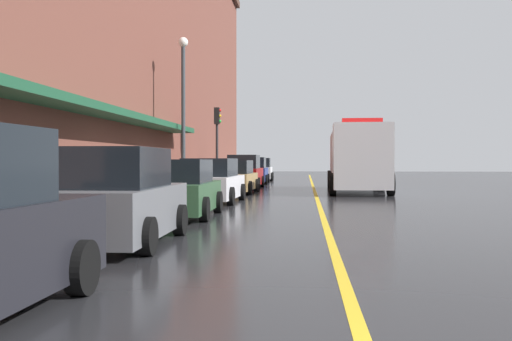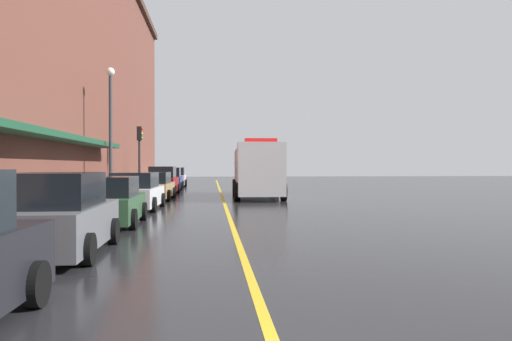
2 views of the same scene
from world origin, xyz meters
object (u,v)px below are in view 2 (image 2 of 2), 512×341
parked_car_3 (136,192)px  parking_meter_0 (72,191)px  box_truck (257,170)px  parked_car_2 (109,202)px  traffic_light_near (140,147)px  parked_car_5 (163,181)px  parked_car_1 (57,217)px  street_lamp_left (111,119)px  parking_meter_1 (52,195)px  parked_car_7 (176,178)px  parked_car_4 (154,187)px  parked_car_6 (169,179)px

parked_car_3 → parking_meter_0: (-1.40, -4.81, 0.29)m
parking_meter_0 → box_truck: bearing=59.8°
parking_meter_0 → parked_car_2: bearing=-29.3°
parked_car_2 → traffic_light_near: bearing=4.0°
parked_car_5 → box_truck: 7.00m
parked_car_3 → parking_meter_0: 5.02m
parked_car_1 → traffic_light_near: size_ratio=0.99×
parked_car_5 → street_lamp_left: street_lamp_left is taller
parking_meter_1 → parked_car_7: bearing=87.3°
parked_car_2 → parked_car_5: size_ratio=0.88×
parked_car_1 → parked_car_2: 5.26m
parked_car_5 → traffic_light_near: 2.89m
parked_car_2 → traffic_light_near: 16.27m
parking_meter_1 → street_lamp_left: bearing=93.0°
parked_car_5 → parked_car_7: bearing=0.6°
parked_car_3 → parking_meter_0: bearing=165.6°
parked_car_2 → parked_car_7: (0.04, 29.29, 0.07)m
box_truck → parking_meter_1: bearing=-25.2°
parked_car_4 → parked_car_5: parked_car_5 is taller
parked_car_1 → parking_meter_0: bearing=11.9°
parked_car_4 → parking_meter_0: size_ratio=3.38×
parked_car_1 → parked_car_5: 22.36m
box_truck → parked_car_1: bearing=-16.4°
box_truck → parking_meter_1: (-7.44, -14.80, -0.57)m
parked_car_6 → parked_car_7: bearing=-1.2°
parked_car_2 → parked_car_7: parked_car_7 is taller
parked_car_7 → box_truck: (6.02, -15.72, 0.81)m
parking_meter_1 → parked_car_2: bearing=41.7°
parking_meter_0 → traffic_light_near: (0.06, 15.26, 2.10)m
street_lamp_left → parked_car_1: bearing=-82.8°
parked_car_5 → traffic_light_near: bearing=127.9°
parked_car_3 → parked_car_5: parked_car_5 is taller
parked_car_6 → parking_meter_0: (-1.36, -22.41, 0.23)m
parked_car_1 → box_truck: bearing=-18.6°
parked_car_6 → street_lamp_left: 13.60m
parked_car_2 → parking_meter_1: 1.88m
parked_car_7 → traffic_light_near: traffic_light_near is taller
parked_car_7 → parking_meter_1: bearing=176.2°
parked_car_7 → traffic_light_near: size_ratio=0.97×
parked_car_5 → parked_car_6: 6.08m
parked_car_3 → parked_car_5: size_ratio=0.96×
parking_meter_1 → street_lamp_left: size_ratio=0.19×
parking_meter_0 → street_lamp_left: bearing=93.6°
box_truck → parking_meter_0: 14.81m
parked_car_7 → parking_meter_0: 28.55m
parked_car_5 → street_lamp_left: size_ratio=0.68×
parked_car_1 → street_lamp_left: street_lamp_left is taller
parked_car_5 → box_truck: bearing=-120.1°
parked_car_3 → parking_meter_0: parked_car_3 is taller
street_lamp_left → traffic_light_near: size_ratio=1.61×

